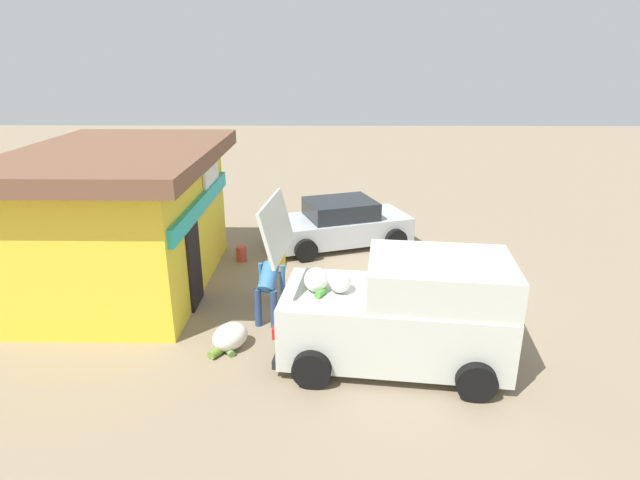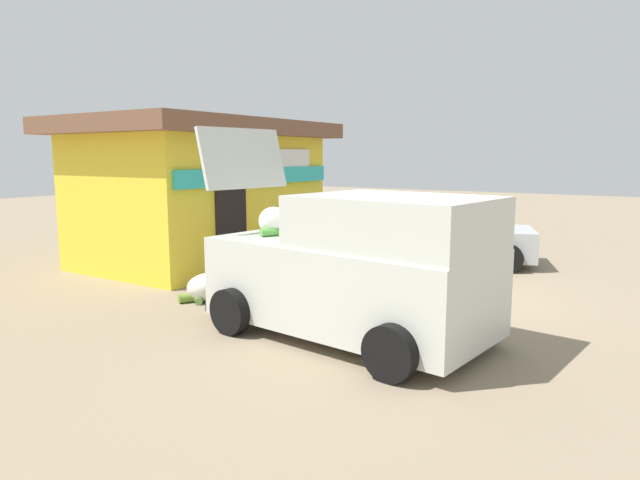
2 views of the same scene
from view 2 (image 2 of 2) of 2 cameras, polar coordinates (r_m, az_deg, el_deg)
The scene contains 8 objects.
ground_plane at distance 10.66m, azimuth 10.58°, elevation -5.30°, with size 60.00×60.00×0.00m, color gray.
storefront_bar at distance 13.82m, azimuth -11.89°, elevation 5.06°, with size 6.08×4.31×3.33m.
delivery_van at distance 7.75m, azimuth 3.83°, elevation -2.85°, with size 2.61×4.38×2.96m.
parked_sedan at distance 13.70m, azimuth 12.67°, elevation 0.39°, with size 3.08×4.29×1.34m.
vendor_standing at distance 11.05m, azimuth -1.22°, elevation 0.24°, with size 0.55×0.42×1.63m.
customer_bending at distance 10.31m, azimuth -4.83°, elevation -0.83°, with size 0.76×0.61×1.39m.
unloaded_banana_pile at distance 10.08m, azimuth -11.32°, elevation -4.77°, with size 0.94×0.89×0.49m.
paint_bucket at distance 13.79m, azimuth 0.10°, elevation -1.15°, with size 0.28×0.28×0.41m, color #BF3F33.
Camera 2 is at (-9.62, -3.84, 2.52)m, focal length 31.61 mm.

